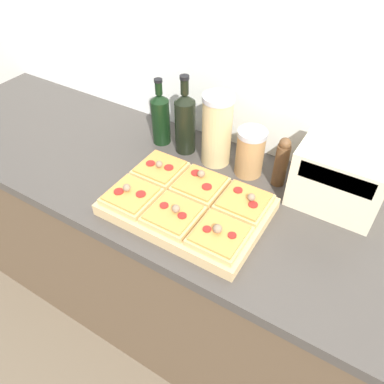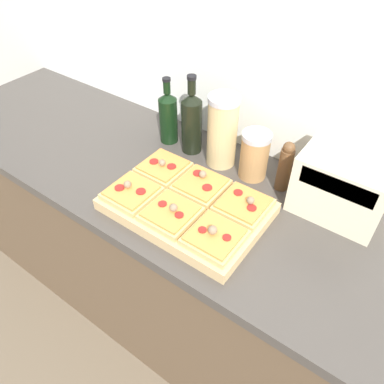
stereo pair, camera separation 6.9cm
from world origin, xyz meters
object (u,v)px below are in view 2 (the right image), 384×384
at_px(cutting_board, 187,206).
at_px(grain_jar_tall, 222,131).
at_px(toaster_oven, 342,186).
at_px(pepper_mill, 285,166).
at_px(olive_oil_bottle, 168,116).
at_px(wine_bottle, 192,122).
at_px(grain_jar_short, 254,155).

xyz_separation_m(cutting_board, grain_jar_tall, (-0.05, 0.29, 0.12)).
xyz_separation_m(cutting_board, toaster_oven, (0.39, 0.29, 0.08)).
bearing_deg(grain_jar_tall, cutting_board, -79.60).
bearing_deg(pepper_mill, grain_jar_tall, 180.00).
xyz_separation_m(olive_oil_bottle, grain_jar_tall, (0.25, 0.00, 0.03)).
xyz_separation_m(wine_bottle, toaster_oven, (0.58, -0.00, -0.02)).
distance_m(grain_jar_tall, grain_jar_short, 0.14).
height_order(grain_jar_tall, pepper_mill, grain_jar_tall).
bearing_deg(pepper_mill, wine_bottle, 180.00).
bearing_deg(olive_oil_bottle, grain_jar_tall, 0.00).
bearing_deg(grain_jar_short, olive_oil_bottle, 180.00).
bearing_deg(cutting_board, pepper_mill, 55.30).
distance_m(pepper_mill, toaster_oven, 0.19).
bearing_deg(grain_jar_short, grain_jar_tall, 180.00).
xyz_separation_m(olive_oil_bottle, wine_bottle, (0.11, 0.00, 0.02)).
xyz_separation_m(wine_bottle, grain_jar_tall, (0.13, -0.00, 0.01)).
distance_m(wine_bottle, toaster_oven, 0.58).
relative_size(wine_bottle, toaster_oven, 1.04).
xyz_separation_m(pepper_mill, toaster_oven, (0.19, -0.00, 0.01)).
height_order(cutting_board, wine_bottle, wine_bottle).
bearing_deg(olive_oil_bottle, grain_jar_short, 0.00).
height_order(cutting_board, toaster_oven, toaster_oven).
distance_m(grain_jar_short, toaster_oven, 0.31).
bearing_deg(pepper_mill, olive_oil_bottle, 180.00).
relative_size(cutting_board, toaster_oven, 1.69).
xyz_separation_m(olive_oil_bottle, grain_jar_short, (0.38, 0.00, -0.02)).
bearing_deg(cutting_board, toaster_oven, 36.24).
relative_size(olive_oil_bottle, grain_jar_tall, 0.99).
height_order(cutting_board, olive_oil_bottle, olive_oil_bottle).
height_order(pepper_mill, toaster_oven, toaster_oven).
height_order(grain_jar_tall, toaster_oven, grain_jar_tall).
height_order(grain_jar_short, toaster_oven, toaster_oven).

